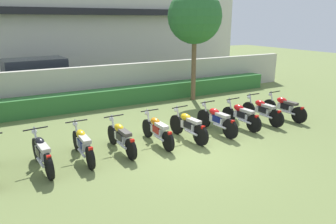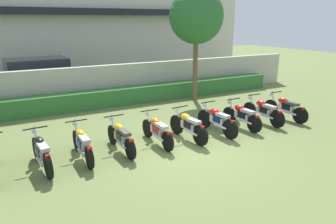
{
  "view_description": "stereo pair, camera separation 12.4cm",
  "coord_description": "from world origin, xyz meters",
  "px_view_note": "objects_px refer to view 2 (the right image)",
  "views": [
    {
      "loc": [
        -4.55,
        -7.02,
        3.6
      ],
      "look_at": [
        0.0,
        1.13,
        0.87
      ],
      "focal_mm": 33.62,
      "sensor_mm": 36.0,
      "label": 1
    },
    {
      "loc": [
        -4.44,
        -7.08,
        3.6
      ],
      "look_at": [
        0.0,
        1.13,
        0.87
      ],
      "focal_mm": 33.62,
      "sensor_mm": 36.0,
      "label": 2
    }
  ],
  "objects_px": {
    "motorcycle_in_row_2": "(82,143)",
    "motorcycle_in_row_6": "(217,120)",
    "motorcycle_in_row_5": "(188,126)",
    "motorcycle_in_row_9": "(285,108)",
    "motorcycle_in_row_8": "(263,111)",
    "tree_far_side": "(196,17)",
    "parked_car": "(42,78)",
    "motorcycle_in_row_1": "(41,152)",
    "motorcycle_in_row_3": "(121,137)",
    "motorcycle_in_row_7": "(242,115)",
    "motorcycle_in_row_4": "(157,130)"
  },
  "relations": [
    {
      "from": "motorcycle_in_row_8",
      "to": "tree_far_side",
      "type": "bearing_deg",
      "value": 2.91
    },
    {
      "from": "motorcycle_in_row_8",
      "to": "motorcycle_in_row_6",
      "type": "bearing_deg",
      "value": 91.3
    },
    {
      "from": "motorcycle_in_row_2",
      "to": "motorcycle_in_row_3",
      "type": "relative_size",
      "value": 1.03
    },
    {
      "from": "parked_car",
      "to": "motorcycle_in_row_7",
      "type": "relative_size",
      "value": 2.57
    },
    {
      "from": "motorcycle_in_row_2",
      "to": "motorcycle_in_row_7",
      "type": "distance_m",
      "value": 5.47
    },
    {
      "from": "parked_car",
      "to": "motorcycle_in_row_4",
      "type": "distance_m",
      "value": 8.32
    },
    {
      "from": "motorcycle_in_row_2",
      "to": "motorcycle_in_row_8",
      "type": "bearing_deg",
      "value": -90.43
    },
    {
      "from": "parked_car",
      "to": "motorcycle_in_row_6",
      "type": "height_order",
      "value": "parked_car"
    },
    {
      "from": "motorcycle_in_row_3",
      "to": "motorcycle_in_row_5",
      "type": "distance_m",
      "value": 2.17
    },
    {
      "from": "motorcycle_in_row_2",
      "to": "motorcycle_in_row_6",
      "type": "relative_size",
      "value": 0.99
    },
    {
      "from": "motorcycle_in_row_4",
      "to": "parked_car",
      "type": "bearing_deg",
      "value": 14.28
    },
    {
      "from": "parked_car",
      "to": "motorcycle_in_row_8",
      "type": "height_order",
      "value": "parked_car"
    },
    {
      "from": "motorcycle_in_row_6",
      "to": "motorcycle_in_row_8",
      "type": "distance_m",
      "value": 2.16
    },
    {
      "from": "parked_car",
      "to": "motorcycle_in_row_6",
      "type": "distance_m",
      "value": 9.2
    },
    {
      "from": "parked_car",
      "to": "motorcycle_in_row_5",
      "type": "distance_m",
      "value": 8.77
    },
    {
      "from": "motorcycle_in_row_7",
      "to": "motorcycle_in_row_9",
      "type": "relative_size",
      "value": 0.93
    },
    {
      "from": "motorcycle_in_row_5",
      "to": "motorcycle_in_row_3",
      "type": "bearing_deg",
      "value": 81.3
    },
    {
      "from": "motorcycle_in_row_2",
      "to": "tree_far_side",
      "type": "bearing_deg",
      "value": -57.31
    },
    {
      "from": "motorcycle_in_row_4",
      "to": "motorcycle_in_row_9",
      "type": "relative_size",
      "value": 0.97
    },
    {
      "from": "motorcycle_in_row_6",
      "to": "motorcycle_in_row_7",
      "type": "bearing_deg",
      "value": -92.14
    },
    {
      "from": "motorcycle_in_row_3",
      "to": "motorcycle_in_row_8",
      "type": "distance_m",
      "value": 5.47
    },
    {
      "from": "parked_car",
      "to": "motorcycle_in_row_2",
      "type": "relative_size",
      "value": 2.4
    },
    {
      "from": "parked_car",
      "to": "motorcycle_in_row_8",
      "type": "xyz_separation_m",
      "value": [
        6.49,
        -8.0,
        -0.49
      ]
    },
    {
      "from": "motorcycle_in_row_3",
      "to": "motorcycle_in_row_6",
      "type": "xyz_separation_m",
      "value": [
        3.31,
        -0.08,
        0.01
      ]
    },
    {
      "from": "motorcycle_in_row_4",
      "to": "motorcycle_in_row_8",
      "type": "height_order",
      "value": "motorcycle_in_row_8"
    },
    {
      "from": "motorcycle_in_row_1",
      "to": "motorcycle_in_row_5",
      "type": "height_order",
      "value": "same"
    },
    {
      "from": "tree_far_side",
      "to": "motorcycle_in_row_8",
      "type": "bearing_deg",
      "value": -85.65
    },
    {
      "from": "parked_car",
      "to": "tree_far_side",
      "type": "relative_size",
      "value": 0.93
    },
    {
      "from": "tree_far_side",
      "to": "motorcycle_in_row_7",
      "type": "height_order",
      "value": "tree_far_side"
    },
    {
      "from": "motorcycle_in_row_1",
      "to": "motorcycle_in_row_3",
      "type": "distance_m",
      "value": 2.13
    },
    {
      "from": "parked_car",
      "to": "motorcycle_in_row_1",
      "type": "height_order",
      "value": "parked_car"
    },
    {
      "from": "motorcycle_in_row_5",
      "to": "motorcycle_in_row_7",
      "type": "bearing_deg",
      "value": -93.44
    },
    {
      "from": "motorcycle_in_row_2",
      "to": "parked_car",
      "type": "bearing_deg",
      "value": -1.01
    },
    {
      "from": "motorcycle_in_row_5",
      "to": "motorcycle_in_row_4",
      "type": "bearing_deg",
      "value": 76.37
    },
    {
      "from": "tree_far_side",
      "to": "motorcycle_in_row_6",
      "type": "height_order",
      "value": "tree_far_side"
    },
    {
      "from": "motorcycle_in_row_2",
      "to": "motorcycle_in_row_3",
      "type": "height_order",
      "value": "motorcycle_in_row_2"
    },
    {
      "from": "motorcycle_in_row_6",
      "to": "motorcycle_in_row_7",
      "type": "height_order",
      "value": "motorcycle_in_row_6"
    },
    {
      "from": "motorcycle_in_row_1",
      "to": "motorcycle_in_row_5",
      "type": "distance_m",
      "value": 4.29
    },
    {
      "from": "motorcycle_in_row_1",
      "to": "motorcycle_in_row_8",
      "type": "xyz_separation_m",
      "value": [
        7.59,
        0.15,
        -0.01
      ]
    },
    {
      "from": "motorcycle_in_row_7",
      "to": "motorcycle_in_row_9",
      "type": "height_order",
      "value": "motorcycle_in_row_9"
    },
    {
      "from": "motorcycle_in_row_3",
      "to": "motorcycle_in_row_5",
      "type": "height_order",
      "value": "motorcycle_in_row_5"
    },
    {
      "from": "motorcycle_in_row_5",
      "to": "motorcycle_in_row_6",
      "type": "height_order",
      "value": "motorcycle_in_row_5"
    },
    {
      "from": "motorcycle_in_row_6",
      "to": "motorcycle_in_row_9",
      "type": "xyz_separation_m",
      "value": [
        3.21,
        0.03,
        -0.01
      ]
    },
    {
      "from": "motorcycle_in_row_3",
      "to": "motorcycle_in_row_6",
      "type": "bearing_deg",
      "value": -93.81
    },
    {
      "from": "motorcycle_in_row_5",
      "to": "motorcycle_in_row_9",
      "type": "bearing_deg",
      "value": -94.35
    },
    {
      "from": "tree_far_side",
      "to": "motorcycle_in_row_9",
      "type": "height_order",
      "value": "tree_far_side"
    },
    {
      "from": "parked_car",
      "to": "motorcycle_in_row_7",
      "type": "xyz_separation_m",
      "value": [
        5.41,
        -8.08,
        -0.49
      ]
    },
    {
      "from": "motorcycle_in_row_3",
      "to": "motorcycle_in_row_7",
      "type": "height_order",
      "value": "motorcycle_in_row_7"
    },
    {
      "from": "motorcycle_in_row_2",
      "to": "motorcycle_in_row_6",
      "type": "bearing_deg",
      "value": -91.69
    },
    {
      "from": "motorcycle_in_row_1",
      "to": "motorcycle_in_row_9",
      "type": "relative_size",
      "value": 0.95
    }
  ]
}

